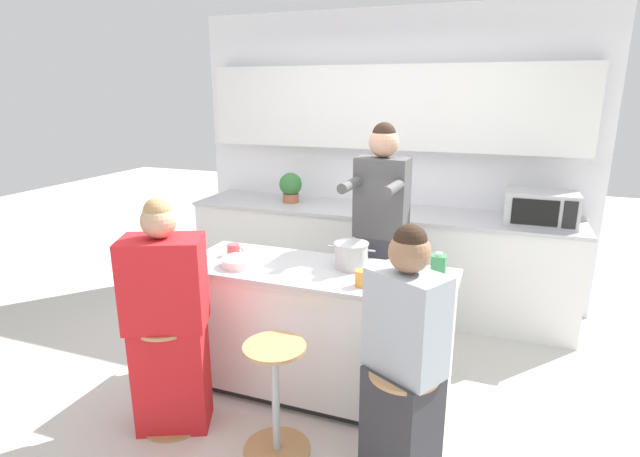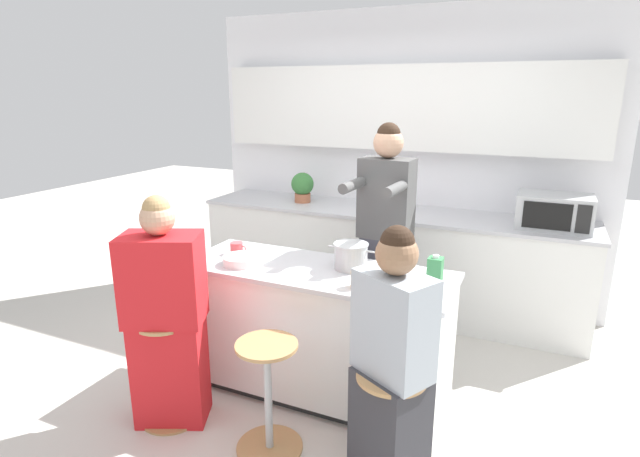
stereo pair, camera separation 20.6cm
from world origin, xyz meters
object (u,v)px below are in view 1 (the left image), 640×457
(coffee_cup_near, at_px, (362,278))
(microwave, at_px, (541,208))
(juice_carton, at_px, (438,272))
(bar_stool_leftmost, at_px, (169,374))
(banana_bunch, at_px, (400,287))
(person_seated_near, at_px, (403,373))
(person_wrapped_blanket, at_px, (168,324))
(person_cooking, at_px, (380,244))
(potted_plant, at_px, (291,186))
(bar_stool_rightmost, at_px, (401,429))
(bar_stool_center, at_px, (276,398))
(cooking_pot, at_px, (351,255))
(fruit_bowl, at_px, (240,262))
(coffee_cup_far, at_px, (234,250))
(kitchen_island, at_px, (317,331))

(coffee_cup_near, xyz_separation_m, microwave, (1.02, 1.67, 0.13))
(juice_carton, bearing_deg, coffee_cup_near, -166.64)
(coffee_cup_near, distance_m, microwave, 1.96)
(bar_stool_leftmost, xyz_separation_m, banana_bunch, (1.28, 0.46, 0.56))
(person_seated_near, bearing_deg, bar_stool_leftmost, -151.48)
(person_wrapped_blanket, distance_m, juice_carton, 1.58)
(person_cooking, relative_size, potted_plant, 6.14)
(bar_stool_leftmost, bearing_deg, person_wrapped_blanket, -0.37)
(microwave, bearing_deg, bar_stool_rightmost, -107.18)
(bar_stool_rightmost, xyz_separation_m, coffee_cup_near, (-0.35, 0.47, 0.59))
(bar_stool_center, bearing_deg, microwave, 57.33)
(bar_stool_rightmost, xyz_separation_m, person_seated_near, (-0.00, 0.01, 0.31))
(bar_stool_leftmost, height_order, cooking_pot, cooking_pot)
(bar_stool_leftmost, distance_m, bar_stool_center, 0.70)
(cooking_pot, relative_size, fruit_bowl, 1.31)
(person_wrapped_blanket, xyz_separation_m, juice_carton, (1.45, 0.56, 0.31))
(bar_stool_leftmost, relative_size, microwave, 1.20)
(coffee_cup_far, distance_m, juice_carton, 1.40)
(potted_plant, bearing_deg, person_wrapped_blanket, -85.44)
(coffee_cup_far, relative_size, microwave, 0.22)
(cooking_pot, height_order, potted_plant, potted_plant)
(bar_stool_rightmost, distance_m, coffee_cup_near, 0.83)
(bar_stool_leftmost, distance_m, person_cooking, 1.67)
(coffee_cup_far, height_order, banana_bunch, coffee_cup_far)
(fruit_bowl, distance_m, coffee_cup_near, 0.83)
(person_cooking, bearing_deg, person_wrapped_blanket, -124.47)
(fruit_bowl, distance_m, microwave, 2.46)
(bar_stool_rightmost, height_order, juice_carton, juice_carton)
(coffee_cup_near, bearing_deg, person_cooking, 96.17)
(potted_plant, bearing_deg, coffee_cup_far, -81.37)
(cooking_pot, xyz_separation_m, fruit_bowl, (-0.68, -0.22, -0.06))
(person_wrapped_blanket, distance_m, person_seated_near, 1.38)
(bar_stool_rightmost, bearing_deg, coffee_cup_near, 126.71)
(kitchen_island, relative_size, coffee_cup_near, 15.40)
(fruit_bowl, relative_size, banana_bunch, 1.55)
(banana_bunch, xyz_separation_m, potted_plant, (-1.43, 1.72, 0.18))
(bar_stool_leftmost, height_order, person_wrapped_blanket, person_wrapped_blanket)
(bar_stool_center, height_order, coffee_cup_near, coffee_cup_near)
(banana_bunch, bearing_deg, microwave, 64.69)
(fruit_bowl, relative_size, juice_carton, 1.07)
(person_seated_near, xyz_separation_m, coffee_cup_far, (-1.33, 0.69, 0.27))
(person_wrapped_blanket, bearing_deg, coffee_cup_near, -0.06)
(bar_stool_leftmost, bearing_deg, potted_plant, 94.03)
(bar_stool_leftmost, relative_size, person_wrapped_blanket, 0.47)
(cooking_pot, relative_size, juice_carton, 1.39)
(cooking_pot, xyz_separation_m, coffee_cup_near, (0.15, -0.27, -0.04))
(person_seated_near, bearing_deg, juice_carton, 111.35)
(coffee_cup_far, bearing_deg, coffee_cup_near, -13.10)
(bar_stool_center, xyz_separation_m, banana_bunch, (0.58, 0.46, 0.56))
(person_cooking, distance_m, coffee_cup_near, 0.79)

